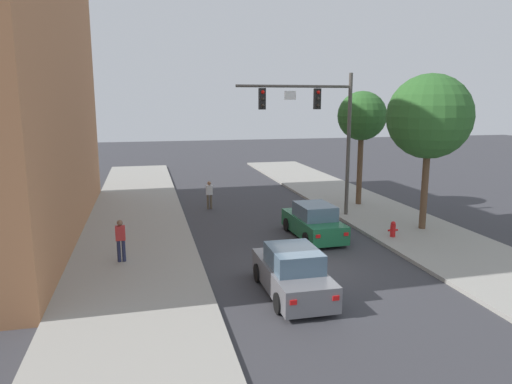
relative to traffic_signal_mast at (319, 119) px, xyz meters
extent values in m
plane|color=#38383D|center=(-2.88, -7.40, -5.32)|extent=(120.00, 120.00, 0.00)
cube|color=#99968E|center=(-9.38, -7.40, -5.25)|extent=(5.00, 60.00, 0.15)
cube|color=#99968E|center=(3.62, -7.40, -5.25)|extent=(5.00, 60.00, 0.15)
cylinder|color=#514C47|center=(1.72, 0.01, -1.42)|extent=(0.20, 0.20, 7.50)
cylinder|color=#514C47|center=(-1.31, 0.01, 1.63)|extent=(6.07, 0.14, 0.14)
cube|color=black|center=(-0.10, 0.01, 1.00)|extent=(0.32, 0.28, 1.05)
sphere|color=red|center=(-0.10, -0.14, 1.33)|extent=(0.18, 0.18, 0.18)
sphere|color=#2D2823|center=(-0.10, -0.14, 1.00)|extent=(0.18, 0.18, 0.18)
sphere|color=#2D2823|center=(-0.10, -0.14, 0.67)|extent=(0.18, 0.18, 0.18)
cube|color=black|center=(-3.01, 0.01, 1.00)|extent=(0.32, 0.28, 1.05)
sphere|color=red|center=(-3.01, -0.14, 1.33)|extent=(0.18, 0.18, 0.18)
sphere|color=#2D2823|center=(-3.01, -0.14, 1.00)|extent=(0.18, 0.18, 0.18)
sphere|color=#2D2823|center=(-3.01, -0.14, 0.67)|extent=(0.18, 0.18, 0.18)
cube|color=white|center=(-1.56, -0.01, 1.18)|extent=(0.60, 0.03, 0.44)
cube|color=#1E663D|center=(-1.39, -3.29, -4.76)|extent=(1.84, 4.25, 0.80)
cube|color=slate|center=(-1.38, -3.44, -4.04)|extent=(1.56, 2.05, 0.64)
cylinder|color=black|center=(-2.24, -2.02, -5.00)|extent=(0.24, 0.65, 0.64)
cylinder|color=black|center=(-0.62, -1.96, -5.00)|extent=(0.24, 0.65, 0.64)
cylinder|color=black|center=(-2.15, -4.62, -5.00)|extent=(0.24, 0.65, 0.64)
cylinder|color=black|center=(-0.54, -4.57, -5.00)|extent=(0.24, 0.65, 0.64)
cube|color=red|center=(-1.96, -5.43, -4.64)|extent=(0.20, 0.05, 0.14)
cube|color=red|center=(-0.68, -5.39, -4.64)|extent=(0.20, 0.05, 0.14)
cube|color=slate|center=(-4.34, -9.34, -4.76)|extent=(1.72, 4.21, 0.80)
cube|color=slate|center=(-4.34, -9.49, -4.04)|extent=(1.51, 2.01, 0.64)
cylinder|color=black|center=(-5.15, -8.04, -5.00)|extent=(0.22, 0.64, 0.64)
cylinder|color=black|center=(-3.53, -8.03, -5.00)|extent=(0.22, 0.64, 0.64)
cylinder|color=black|center=(-5.14, -10.64, -5.00)|extent=(0.22, 0.64, 0.64)
cylinder|color=black|center=(-3.52, -10.64, -5.00)|extent=(0.22, 0.64, 0.64)
cube|color=red|center=(-4.97, -11.46, -4.64)|extent=(0.20, 0.04, 0.14)
cube|color=red|center=(-3.69, -11.46, -4.64)|extent=(0.20, 0.04, 0.14)
cylinder|color=#232847|center=(-9.96, -5.20, -4.75)|extent=(0.14, 0.14, 0.85)
cylinder|color=#232847|center=(-9.78, -5.20, -4.75)|extent=(0.14, 0.14, 0.85)
cube|color=#B72D2D|center=(-9.87, -5.20, -4.04)|extent=(0.36, 0.22, 0.56)
sphere|color=brown|center=(-9.87, -5.20, -3.64)|extent=(0.22, 0.22, 0.22)
cylinder|color=brown|center=(-5.36, 3.64, -4.90)|extent=(0.14, 0.14, 0.85)
cylinder|color=brown|center=(-5.18, 3.64, -4.90)|extent=(0.14, 0.14, 0.85)
cube|color=silver|center=(-5.27, 3.64, -4.19)|extent=(0.36, 0.22, 0.56)
sphere|color=#9E7051|center=(-5.27, 3.64, -3.79)|extent=(0.22, 0.22, 0.22)
cylinder|color=red|center=(1.99, -4.53, -4.90)|extent=(0.24, 0.24, 0.55)
sphere|color=red|center=(1.99, -4.53, -4.56)|extent=(0.22, 0.22, 0.22)
cylinder|color=red|center=(1.81, -4.53, -4.87)|extent=(0.12, 0.09, 0.09)
cylinder|color=red|center=(2.17, -4.53, -4.87)|extent=(0.12, 0.09, 0.09)
cylinder|color=brown|center=(4.12, -3.54, -3.23)|extent=(0.32, 0.32, 3.89)
sphere|color=#2D6028|center=(4.12, -3.54, 0.19)|extent=(3.93, 3.93, 3.93)
cylinder|color=brown|center=(3.55, 2.32, -3.09)|extent=(0.32, 0.32, 4.16)
sphere|color=#2D6028|center=(3.55, 2.32, 0.05)|extent=(2.84, 2.84, 2.84)
camera|label=1|loc=(-8.83, -23.25, 0.89)|focal=33.14mm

